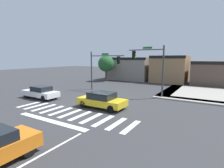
% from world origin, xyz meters
% --- Properties ---
extents(ground_plane, '(120.00, 120.00, 0.00)m').
position_xyz_m(ground_plane, '(0.00, 0.00, 0.00)').
color(ground_plane, '#353538').
extents(crosswalk_near, '(11.35, 2.57, 0.01)m').
position_xyz_m(crosswalk_near, '(0.00, -4.50, 0.00)').
color(crosswalk_near, silver).
rests_on(crosswalk_near, ground_plane).
extents(bike_detector_marking, '(1.14, 1.14, 0.01)m').
position_xyz_m(bike_detector_marking, '(1.74, -9.24, 0.00)').
color(bike_detector_marking, yellow).
rests_on(bike_detector_marking, ground_plane).
extents(curb_corner_northeast, '(10.00, 10.60, 0.15)m').
position_xyz_m(curb_corner_northeast, '(8.49, 9.42, 0.07)').
color(curb_corner_northeast, '#9E998E').
rests_on(curb_corner_northeast, ground_plane).
extents(storefront_row, '(22.93, 6.68, 4.93)m').
position_xyz_m(storefront_row, '(0.67, 19.09, 2.31)').
color(storefront_row, gray).
rests_on(storefront_row, ground_plane).
extents(traffic_signal_northeast, '(4.26, 0.32, 5.89)m').
position_xyz_m(traffic_signal_northeast, '(3.39, 4.97, 4.03)').
color(traffic_signal_northeast, '#383A3D').
rests_on(traffic_signal_northeast, ground_plane).
extents(traffic_signal_northwest, '(5.29, 0.32, 5.38)m').
position_xyz_m(traffic_signal_northwest, '(-3.27, 5.23, 3.66)').
color(traffic_signal_northwest, '#383A3D').
rests_on(traffic_signal_northwest, ground_plane).
extents(car_white, '(4.53, 1.73, 1.41)m').
position_xyz_m(car_white, '(-6.71, -2.27, 0.71)').
color(car_white, white).
rests_on(car_white, ground_plane).
extents(car_yellow, '(4.42, 1.94, 1.45)m').
position_xyz_m(car_yellow, '(1.27, -1.75, 0.74)').
color(car_yellow, gold).
rests_on(car_yellow, ground_plane).
extents(roadside_tree, '(3.12, 3.12, 4.96)m').
position_xyz_m(roadside_tree, '(-8.50, 14.00, 3.38)').
color(roadside_tree, '#4C3823').
rests_on(roadside_tree, ground_plane).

